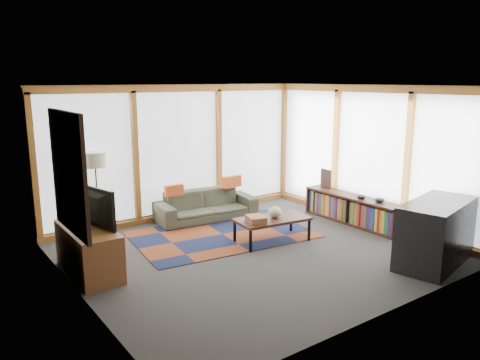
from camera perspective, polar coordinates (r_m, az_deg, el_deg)
ground at (r=7.57m, az=1.78°, el=-8.69°), size 5.50×5.50×0.00m
room_envelope at (r=7.91m, az=2.24°, el=3.77°), size 5.52×5.02×2.62m
rug at (r=8.35m, az=-2.19°, el=-6.63°), size 3.26×2.31×0.01m
sofa at (r=9.17m, az=-4.17°, el=-3.09°), size 2.03×0.98×0.57m
pillow_left at (r=8.81m, az=-8.04°, el=-1.24°), size 0.37×0.13×0.20m
pillow_right at (r=9.38m, az=-1.00°, el=-0.20°), size 0.42×0.16×0.23m
floor_lamp at (r=8.47m, az=-17.03°, el=-1.69°), size 0.37×0.37×1.49m
coffee_table at (r=7.97m, az=3.93°, el=-6.07°), size 1.30×0.76×0.41m
book_stack at (r=7.64m, az=1.94°, el=-4.82°), size 0.34×0.38×0.11m
vase at (r=7.91m, az=4.29°, el=-3.94°), size 0.26×0.26×0.19m
bookshelf at (r=9.17m, az=13.56°, el=-3.53°), size 0.39×2.15×0.54m
bowl_a at (r=8.74m, az=16.66°, el=-2.35°), size 0.20×0.20×0.09m
bowl_b at (r=8.91m, az=14.58°, el=-1.97°), size 0.17×0.17×0.08m
shelf_picture at (r=9.62m, az=10.43°, el=0.16°), size 0.07×0.29×0.38m
tv_console at (r=6.98m, az=-17.96°, el=-8.21°), size 0.56×1.34×0.67m
television at (r=6.83m, az=-18.12°, el=-3.21°), size 0.35×0.99×0.57m
bar_counter at (r=7.54m, az=22.77°, el=-5.95°), size 1.61×1.02×0.95m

